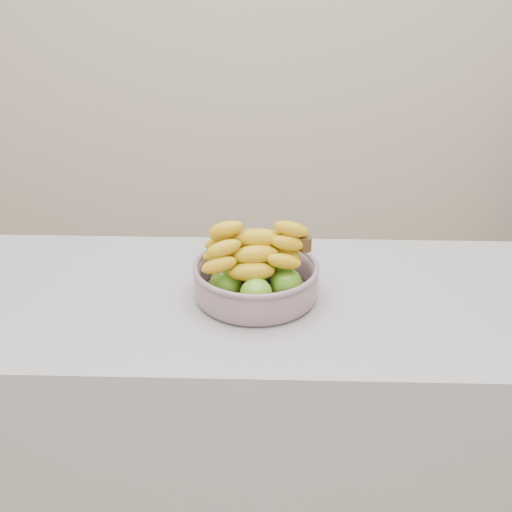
{
  "coord_description": "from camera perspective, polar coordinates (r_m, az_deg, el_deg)",
  "views": [
    {
      "loc": [
        0.07,
        -1.4,
        1.68
      ],
      "look_at": [
        0.03,
        -0.05,
        1.0
      ],
      "focal_mm": 50.0,
      "sensor_mm": 36.0,
      "label": 1
    }
  ],
  "objects": [
    {
      "name": "fruit_bowl",
      "position": [
        1.54,
        -0.01,
        -1.61
      ],
      "size": [
        0.27,
        0.27,
        0.16
      ],
      "rotation": [
        0.0,
        0.0,
        0.03
      ],
      "color": "#8B98A7",
      "rests_on": "counter"
    },
    {
      "name": "counter",
      "position": [
        1.83,
        -1.02,
        -15.53
      ],
      "size": [
        2.0,
        0.6,
        0.9
      ],
      "primitive_type": "cube",
      "color": "#9D9EA5",
      "rests_on": "ground"
    }
  ]
}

